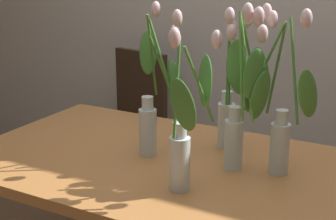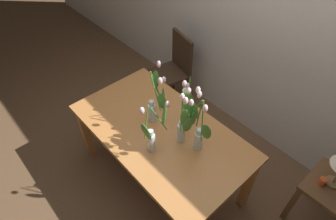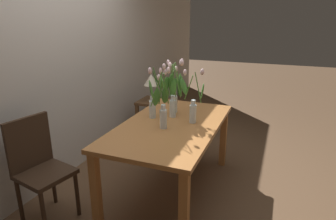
{
  "view_description": "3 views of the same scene",
  "coord_description": "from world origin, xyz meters",
  "px_view_note": "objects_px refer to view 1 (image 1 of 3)",
  "views": [
    {
      "loc": [
        0.77,
        -1.48,
        1.45
      ],
      "look_at": [
        -0.07,
        0.07,
        0.91
      ],
      "focal_mm": 52.54,
      "sensor_mm": 36.0,
      "label": 1
    },
    {
      "loc": [
        1.23,
        -1.02,
        2.57
      ],
      "look_at": [
        0.07,
        0.03,
        1.01
      ],
      "focal_mm": 29.95,
      "sensor_mm": 36.0,
      "label": 2
    },
    {
      "loc": [
        -2.5,
        -0.95,
        1.75
      ],
      "look_at": [
        0.01,
        0.03,
        0.88
      ],
      "focal_mm": 31.43,
      "sensor_mm": 36.0,
      "label": 3
    }
  ],
  "objects_px": {
    "tulip_vase_0": "(230,98)",
    "tulip_vase_2": "(155,101)",
    "tulip_vase_1": "(185,136)",
    "tulip_vase_4": "(277,115)",
    "tulip_vase_3": "(245,107)",
    "dining_table": "(176,185)",
    "dining_chair": "(130,119)"
  },
  "relations": [
    {
      "from": "tulip_vase_2",
      "to": "tulip_vase_4",
      "type": "bearing_deg",
      "value": 4.57
    },
    {
      "from": "dining_table",
      "to": "tulip_vase_4",
      "type": "distance_m",
      "value": 0.46
    },
    {
      "from": "tulip_vase_3",
      "to": "dining_chair",
      "type": "bearing_deg",
      "value": 140.28
    },
    {
      "from": "dining_table",
      "to": "tulip_vase_1",
      "type": "bearing_deg",
      "value": -55.76
    },
    {
      "from": "tulip_vase_2",
      "to": "dining_table",
      "type": "bearing_deg",
      "value": -23.79
    },
    {
      "from": "tulip_vase_3",
      "to": "dining_chair",
      "type": "relative_size",
      "value": 0.63
    },
    {
      "from": "tulip_vase_1",
      "to": "dining_chair",
      "type": "distance_m",
      "value": 1.49
    },
    {
      "from": "tulip_vase_0",
      "to": "tulip_vase_3",
      "type": "distance_m",
      "value": 0.19
    },
    {
      "from": "dining_table",
      "to": "tulip_vase_3",
      "type": "relative_size",
      "value": 2.71
    },
    {
      "from": "tulip_vase_1",
      "to": "tulip_vase_2",
      "type": "bearing_deg",
      "value": 135.79
    },
    {
      "from": "tulip_vase_1",
      "to": "tulip_vase_3",
      "type": "relative_size",
      "value": 0.91
    },
    {
      "from": "tulip_vase_0",
      "to": "tulip_vase_4",
      "type": "xyz_separation_m",
      "value": [
        0.21,
        -0.11,
        -0.0
      ]
    },
    {
      "from": "tulip_vase_0",
      "to": "tulip_vase_2",
      "type": "height_order",
      "value": "tulip_vase_2"
    },
    {
      "from": "tulip_vase_1",
      "to": "dining_chair",
      "type": "height_order",
      "value": "tulip_vase_1"
    },
    {
      "from": "tulip_vase_0",
      "to": "dining_table",
      "type": "bearing_deg",
      "value": -121.56
    },
    {
      "from": "tulip_vase_0",
      "to": "tulip_vase_4",
      "type": "relative_size",
      "value": 0.97
    },
    {
      "from": "tulip_vase_2",
      "to": "dining_chair",
      "type": "distance_m",
      "value": 1.18
    },
    {
      "from": "tulip_vase_2",
      "to": "tulip_vase_4",
      "type": "distance_m",
      "value": 0.46
    },
    {
      "from": "tulip_vase_2",
      "to": "tulip_vase_3",
      "type": "relative_size",
      "value": 0.96
    },
    {
      "from": "tulip_vase_4",
      "to": "tulip_vase_0",
      "type": "bearing_deg",
      "value": 152.37
    },
    {
      "from": "tulip_vase_0",
      "to": "tulip_vase_3",
      "type": "height_order",
      "value": "tulip_vase_3"
    },
    {
      "from": "tulip_vase_1",
      "to": "tulip_vase_2",
      "type": "distance_m",
      "value": 0.34
    },
    {
      "from": "tulip_vase_3",
      "to": "dining_chair",
      "type": "height_order",
      "value": "tulip_vase_3"
    },
    {
      "from": "tulip_vase_1",
      "to": "tulip_vase_3",
      "type": "xyz_separation_m",
      "value": [
        0.11,
        0.24,
        0.05
      ]
    },
    {
      "from": "dining_table",
      "to": "tulip_vase_4",
      "type": "bearing_deg",
      "value": 14.56
    },
    {
      "from": "tulip_vase_0",
      "to": "dining_chair",
      "type": "bearing_deg",
      "value": 142.17
    },
    {
      "from": "tulip_vase_2",
      "to": "dining_chair",
      "type": "relative_size",
      "value": 0.61
    },
    {
      "from": "tulip_vase_1",
      "to": "tulip_vase_3",
      "type": "height_order",
      "value": "tulip_vase_3"
    },
    {
      "from": "tulip_vase_4",
      "to": "dining_chair",
      "type": "height_order",
      "value": "tulip_vase_4"
    },
    {
      "from": "tulip_vase_2",
      "to": "tulip_vase_3",
      "type": "height_order",
      "value": "tulip_vase_3"
    },
    {
      "from": "tulip_vase_1",
      "to": "tulip_vase_3",
      "type": "bearing_deg",
      "value": 64.84
    },
    {
      "from": "tulip_vase_3",
      "to": "dining_chair",
      "type": "distance_m",
      "value": 1.42
    }
  ]
}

